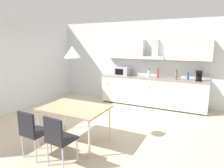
{
  "coord_description": "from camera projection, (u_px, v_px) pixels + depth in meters",
  "views": [
    {
      "loc": [
        2.43,
        -3.81,
        2.0
      ],
      "look_at": [
        0.26,
        0.61,
        1.0
      ],
      "focal_mm": 32.0,
      "sensor_mm": 36.0,
      "label": 1
    }
  ],
  "objects": [
    {
      "name": "coffee_maker",
      "position": [
        199.0,
        76.0,
        5.78
      ],
      "size": [
        0.18,
        0.19,
        0.3
      ],
      "color": "black",
      "rests_on": "kitchen_counter"
    },
    {
      "name": "wall_left",
      "position": [
        8.0,
        66.0,
        5.73
      ],
      "size": [
        0.1,
        6.53,
        2.74
      ],
      "primitive_type": "cube",
      "color": "silver",
      "rests_on": "ground_plane"
    },
    {
      "name": "ground_plane",
      "position": [
        91.0,
        129.0,
        4.8
      ],
      "size": [
        8.19,
        8.17,
        0.02
      ],
      "primitive_type": "cube",
      "color": "beige"
    },
    {
      "name": "backsplash_tile",
      "position": [
        155.0,
        68.0,
        6.59
      ],
      "size": [
        3.35,
        0.02,
        0.52
      ],
      "primitive_type": "cube",
      "color": "silver",
      "rests_on": "kitchen_counter"
    },
    {
      "name": "chair_near_left",
      "position": [
        32.0,
        130.0,
        3.47
      ],
      "size": [
        0.42,
        0.42,
        0.87
      ],
      "color": "black",
      "rests_on": "ground_plane"
    },
    {
      "name": "pendant_lamp",
      "position": [
        72.0,
        52.0,
        3.81
      ],
      "size": [
        0.32,
        0.32,
        0.22
      ],
      "primitive_type": "cone",
      "color": "silver"
    },
    {
      "name": "dining_table",
      "position": [
        75.0,
        109.0,
        4.04
      ],
      "size": [
        1.31,
        0.91,
        0.74
      ],
      "color": "tan",
      "rests_on": "ground_plane"
    },
    {
      "name": "bottle_white",
      "position": [
        149.0,
        73.0,
        6.44
      ],
      "size": [
        0.07,
        0.07,
        0.28
      ],
      "color": "white",
      "rests_on": "kitchen_counter"
    },
    {
      "name": "bottle_blue",
      "position": [
        188.0,
        77.0,
        5.94
      ],
      "size": [
        0.07,
        0.07,
        0.22
      ],
      "color": "blue",
      "rests_on": "kitchen_counter"
    },
    {
      "name": "bottle_red",
      "position": [
        158.0,
        74.0,
        6.28
      ],
      "size": [
        0.06,
        0.06,
        0.32
      ],
      "color": "red",
      "rests_on": "kitchen_counter"
    },
    {
      "name": "microwave",
      "position": [
        122.0,
        71.0,
        6.8
      ],
      "size": [
        0.48,
        0.35,
        0.28
      ],
      "color": "#ADADB2",
      "rests_on": "kitchen_counter"
    },
    {
      "name": "chair_near_right",
      "position": [
        58.0,
        136.0,
        3.21
      ],
      "size": [
        0.43,
        0.43,
        0.87
      ],
      "color": "black",
      "rests_on": "ground_plane"
    },
    {
      "name": "bottle_brown",
      "position": [
        176.0,
        75.0,
        6.01
      ],
      "size": [
        0.08,
        0.08,
        0.3
      ],
      "color": "brown",
      "rests_on": "kitchen_counter"
    },
    {
      "name": "kitchen_counter",
      "position": [
        152.0,
        92.0,
        6.47
      ],
      "size": [
        3.37,
        0.67,
        0.94
      ],
      "color": "#333333",
      "rests_on": "ground_plane"
    },
    {
      "name": "wall_back",
      "position": [
        133.0,
        62.0,
        6.97
      ],
      "size": [
        6.55,
        0.1,
        2.74
      ],
      "primitive_type": "cube",
      "color": "silver",
      "rests_on": "ground_plane"
    },
    {
      "name": "upper_wall_cabinets",
      "position": [
        155.0,
        50.0,
        6.34
      ],
      "size": [
        3.35,
        0.4,
        0.62
      ],
      "color": "silver"
    }
  ]
}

